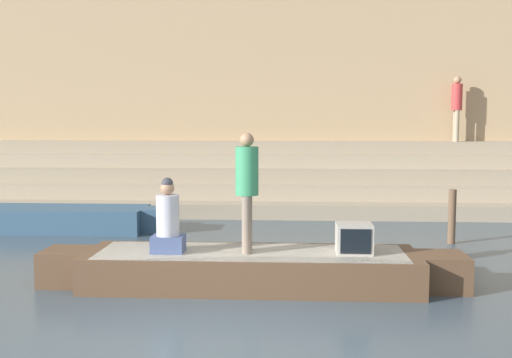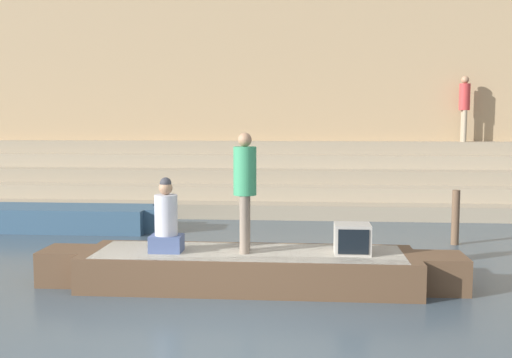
{
  "view_description": "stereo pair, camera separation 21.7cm",
  "coord_description": "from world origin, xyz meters",
  "px_view_note": "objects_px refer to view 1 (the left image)",
  "views": [
    {
      "loc": [
        0.89,
        -6.14,
        2.32
      ],
      "look_at": [
        0.36,
        3.22,
        1.39
      ],
      "focal_mm": 42.0,
      "sensor_mm": 36.0,
      "label": 1
    },
    {
      "loc": [
        1.11,
        -6.13,
        2.32
      ],
      "look_at": [
        0.36,
        3.22,
        1.39
      ],
      "focal_mm": 42.0,
      "sensor_mm": 36.0,
      "label": 2
    }
  ],
  "objects_px": {
    "person_standing": "(247,184)",
    "mooring_post": "(452,217)",
    "moored_boat_shore": "(58,218)",
    "person_on_steps": "(457,103)",
    "tv_set": "(354,238)",
    "rowboat_main": "(251,268)",
    "person_rowing": "(168,222)"
  },
  "relations": [
    {
      "from": "mooring_post",
      "to": "person_on_steps",
      "type": "height_order",
      "value": "person_on_steps"
    },
    {
      "from": "rowboat_main",
      "to": "moored_boat_shore",
      "type": "xyz_separation_m",
      "value": [
        -4.33,
        3.99,
        0.0
      ]
    },
    {
      "from": "person_standing",
      "to": "mooring_post",
      "type": "relative_size",
      "value": 1.61
    },
    {
      "from": "rowboat_main",
      "to": "person_standing",
      "type": "distance_m",
      "value": 1.19
    },
    {
      "from": "person_rowing",
      "to": "person_on_steps",
      "type": "height_order",
      "value": "person_on_steps"
    },
    {
      "from": "mooring_post",
      "to": "person_on_steps",
      "type": "xyz_separation_m",
      "value": [
        1.57,
        5.72,
        2.26
      ]
    },
    {
      "from": "person_standing",
      "to": "person_rowing",
      "type": "height_order",
      "value": "person_standing"
    },
    {
      "from": "rowboat_main",
      "to": "mooring_post",
      "type": "relative_size",
      "value": 5.75
    },
    {
      "from": "person_rowing",
      "to": "person_on_steps",
      "type": "xyz_separation_m",
      "value": [
        6.29,
        8.9,
        1.86
      ]
    },
    {
      "from": "rowboat_main",
      "to": "moored_boat_shore",
      "type": "distance_m",
      "value": 5.89
    },
    {
      "from": "person_standing",
      "to": "mooring_post",
      "type": "xyz_separation_m",
      "value": [
        3.62,
        3.12,
        -0.93
      ]
    },
    {
      "from": "rowboat_main",
      "to": "moored_boat_shore",
      "type": "bearing_deg",
      "value": 139.57
    },
    {
      "from": "person_standing",
      "to": "mooring_post",
      "type": "height_order",
      "value": "person_standing"
    },
    {
      "from": "person_standing",
      "to": "moored_boat_shore",
      "type": "relative_size",
      "value": 0.35
    },
    {
      "from": "tv_set",
      "to": "mooring_post",
      "type": "distance_m",
      "value": 3.78
    },
    {
      "from": "person_rowing",
      "to": "person_standing",
      "type": "bearing_deg",
      "value": 3.39
    },
    {
      "from": "tv_set",
      "to": "rowboat_main",
      "type": "bearing_deg",
      "value": -178.23
    },
    {
      "from": "rowboat_main",
      "to": "person_rowing",
      "type": "relative_size",
      "value": 5.67
    },
    {
      "from": "person_standing",
      "to": "rowboat_main",
      "type": "bearing_deg",
      "value": 30.23
    },
    {
      "from": "moored_boat_shore",
      "to": "person_on_steps",
      "type": "height_order",
      "value": "person_on_steps"
    },
    {
      "from": "tv_set",
      "to": "person_on_steps",
      "type": "bearing_deg",
      "value": 69.17
    },
    {
      "from": "tv_set",
      "to": "mooring_post",
      "type": "xyz_separation_m",
      "value": [
        2.15,
        3.1,
        -0.18
      ]
    },
    {
      "from": "moored_boat_shore",
      "to": "rowboat_main",
      "type": "bearing_deg",
      "value": -40.84
    },
    {
      "from": "rowboat_main",
      "to": "person_on_steps",
      "type": "relative_size",
      "value": 3.28
    },
    {
      "from": "person_rowing",
      "to": "mooring_post",
      "type": "height_order",
      "value": "person_rowing"
    },
    {
      "from": "rowboat_main",
      "to": "person_on_steps",
      "type": "xyz_separation_m",
      "value": [
        5.14,
        8.81,
        2.51
      ]
    },
    {
      "from": "rowboat_main",
      "to": "person_standing",
      "type": "bearing_deg",
      "value": -159.24
    },
    {
      "from": "person_on_steps",
      "to": "person_standing",
      "type": "bearing_deg",
      "value": -77.08
    },
    {
      "from": "rowboat_main",
      "to": "tv_set",
      "type": "xyz_separation_m",
      "value": [
        1.42,
        -0.01,
        0.44
      ]
    },
    {
      "from": "moored_boat_shore",
      "to": "person_on_steps",
      "type": "relative_size",
      "value": 2.62
    },
    {
      "from": "rowboat_main",
      "to": "mooring_post",
      "type": "bearing_deg",
      "value": 43.18
    },
    {
      "from": "person_standing",
      "to": "person_rowing",
      "type": "relative_size",
      "value": 1.59
    }
  ]
}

